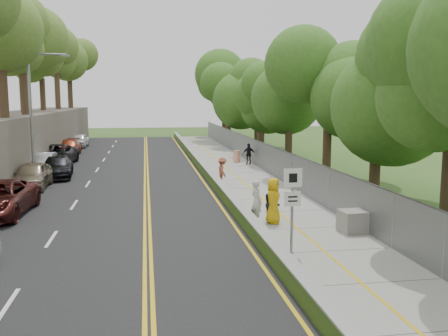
{
  "coord_description": "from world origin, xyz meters",
  "views": [
    {
      "loc": [
        -3.68,
        -18.58,
        5.2
      ],
      "look_at": [
        0.5,
        8.0,
        1.4
      ],
      "focal_mm": 40.0,
      "sensor_mm": 36.0,
      "label": 1
    }
  ],
  "objects": [
    {
      "name": "car_3",
      "position": [
        -9.44,
        14.85,
        0.73
      ],
      "size": [
        2.34,
        4.89,
        1.37
      ],
      "primitive_type": "imported",
      "rotation": [
        0.0,
        0.0,
        0.09
      ],
      "color": "black",
      "rests_on": "road"
    },
    {
      "name": "painter_2",
      "position": [
        1.45,
        1.17,
        0.85
      ],
      "size": [
        0.62,
        0.79,
        1.6
      ],
      "primitive_type": "imported",
      "rotation": [
        0.0,
        0.0,
        1.59
      ],
      "color": "black",
      "rests_on": "sidewalk"
    },
    {
      "name": "ground",
      "position": [
        0.0,
        0.0,
        0.0
      ],
      "size": [
        140.0,
        140.0,
        0.0
      ],
      "primitive_type": "plane",
      "color": "#33511E",
      "rests_on": "ground"
    },
    {
      "name": "streetlight",
      "position": [
        -10.46,
        14.0,
        4.64
      ],
      "size": [
        2.52,
        0.22,
        8.0
      ],
      "color": "gray",
      "rests_on": "ground"
    },
    {
      "name": "person_far",
      "position": [
        4.2,
        19.11,
        0.87
      ],
      "size": [
        0.99,
        0.46,
        1.64
      ],
      "primitive_type": "imported",
      "rotation": [
        0.0,
        0.0,
        3.2
      ],
      "color": "black",
      "rests_on": "sidewalk"
    },
    {
      "name": "car_6",
      "position": [
        -10.6,
        21.14,
        0.83
      ],
      "size": [
        3.0,
        5.86,
        1.58
      ],
      "primitive_type": "imported",
      "rotation": [
        0.0,
        0.0,
        -0.07
      ],
      "color": "black",
      "rests_on": "road"
    },
    {
      "name": "construction_barrel",
      "position": [
        3.52,
        20.63,
        0.52
      ],
      "size": [
        0.57,
        0.57,
        0.93
      ],
      "primitive_type": "cylinder",
      "color": "#EF571B",
      "rests_on": "sidewalk"
    },
    {
      "name": "road",
      "position": [
        -5.4,
        15.0,
        0.02
      ],
      "size": [
        11.2,
        66.0,
        0.04
      ],
      "primitive_type": "cube",
      "color": "black",
      "rests_on": "ground"
    },
    {
      "name": "chainlink_fence",
      "position": [
        4.65,
        15.0,
        1.0
      ],
      "size": [
        0.04,
        66.0,
        2.0
      ],
      "primitive_type": "cube",
      "color": "slate",
      "rests_on": "ground"
    },
    {
      "name": "sidewalk",
      "position": [
        2.55,
        15.0,
        0.03
      ],
      "size": [
        4.2,
        66.0,
        0.05
      ],
      "primitive_type": "cube",
      "color": "gray",
      "rests_on": "ground"
    },
    {
      "name": "car_7",
      "position": [
        -10.6,
        27.54,
        0.76
      ],
      "size": [
        2.05,
        4.96,
        1.43
      ],
      "primitive_type": "imported",
      "rotation": [
        0.0,
        0.0,
        0.01
      ],
      "color": "maroon",
      "rests_on": "road"
    },
    {
      "name": "trees_fenceside",
      "position": [
        7.0,
        15.0,
        7.0
      ],
      "size": [
        7.0,
        66.0,
        14.0
      ],
      "primitive_type": null,
      "color": "#407324",
      "rests_on": "ground"
    },
    {
      "name": "car_5",
      "position": [
        -10.6,
        15.68,
        0.8
      ],
      "size": [
        1.71,
        4.64,
        1.52
      ],
      "primitive_type": "imported",
      "rotation": [
        0.0,
        0.0,
        -0.02
      ],
      "color": "#B8BCC1",
      "rests_on": "road"
    },
    {
      "name": "painter_0",
      "position": [
        1.45,
        1.0,
        1.0
      ],
      "size": [
        0.9,
        1.08,
        1.9
      ],
      "primitive_type": "imported",
      "rotation": [
        0.0,
        0.0,
        1.19
      ],
      "color": "gold",
      "rests_on": "sidewalk"
    },
    {
      "name": "signpost",
      "position": [
        1.05,
        -3.02,
        1.96
      ],
      "size": [
        0.62,
        0.09,
        3.1
      ],
      "color": "gray",
      "rests_on": "sidewalk"
    },
    {
      "name": "painter_1",
      "position": [
        0.75,
        1.0,
        0.96
      ],
      "size": [
        0.6,
        0.76,
        1.83
      ],
      "primitive_type": "imported",
      "rotation": [
        0.0,
        0.0,
        1.84
      ],
      "color": "beige",
      "rests_on": "sidewalk"
    },
    {
      "name": "painter_3",
      "position": [
        0.79,
        10.46,
        0.87
      ],
      "size": [
        0.7,
        1.1,
        1.63
      ],
      "primitive_type": "imported",
      "rotation": [
        0.0,
        0.0,
        1.66
      ],
      "color": "#994C33",
      "rests_on": "sidewalk"
    },
    {
      "name": "jersey_barrier",
      "position": [
        0.25,
        15.0,
        0.3
      ],
      "size": [
        0.42,
        66.0,
        0.6
      ],
      "primitive_type": "cube",
      "color": "#76D430",
      "rests_on": "ground"
    },
    {
      "name": "car_8",
      "position": [
        -10.6,
        35.27,
        0.77
      ],
      "size": [
        1.8,
        4.31,
        1.46
      ],
      "primitive_type": "imported",
      "rotation": [
        0.0,
        0.0,
        -0.02
      ],
      "color": "silver",
      "rests_on": "road"
    },
    {
      "name": "concrete_block",
      "position": [
        4.3,
        -0.82,
        0.47
      ],
      "size": [
        1.35,
        1.06,
        0.84
      ],
      "primitive_type": "cube",
      "rotation": [
        0.0,
        0.0,
        0.1
      ],
      "color": "slate",
      "rests_on": "sidewalk"
    },
    {
      "name": "car_4",
      "position": [
        -10.17,
        10.95,
        0.8
      ],
      "size": [
        1.82,
        4.49,
        1.53
      ],
      "primitive_type": "imported",
      "rotation": [
        0.0,
        0.0,
        0.0
      ],
      "color": "gray",
      "rests_on": "road"
    }
  ]
}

